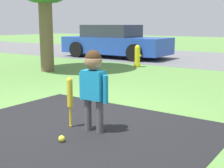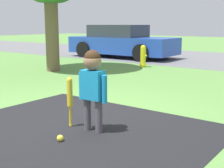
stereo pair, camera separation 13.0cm
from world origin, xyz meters
name	(u,v)px [view 2 (the right image)]	position (x,y,z in m)	size (l,w,h in m)	color
ground_plane	(73,117)	(0.00, 0.00, 0.00)	(60.00, 60.00, 0.00)	#5B8C42
child	(93,79)	(0.67, -0.31, 0.68)	(0.43, 0.22, 1.05)	#4C4751
baseball_bat	(70,95)	(0.30, -0.35, 0.44)	(0.08, 0.08, 0.67)	yellow
sports_ball	(60,138)	(0.58, -0.81, 0.04)	(0.08, 0.08, 0.08)	yellow
fire_hydrant	(143,56)	(-2.01, 5.27, 0.34)	(0.24, 0.21, 0.70)	yellow
parked_car	(122,42)	(-4.28, 7.29, 0.63)	(4.46, 2.03, 1.32)	#2347AD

